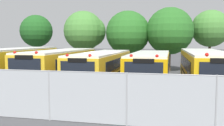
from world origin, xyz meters
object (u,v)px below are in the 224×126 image
at_px(tree_1, 86,31).
at_px(tree_2, 127,32).
at_px(tree_0, 36,31).
at_px(school_bus_0, 19,63).
at_px(school_bus_4, 205,68).
at_px(school_bus_3, 150,68).
at_px(tree_3, 170,30).
at_px(school_bus_1, 61,64).
at_px(school_bus_2, 102,66).
at_px(tree_4, 209,28).

xyz_separation_m(tree_1, tree_2, (5.01, -0.68, -0.19)).
distance_m(tree_0, tree_2, 11.92).
height_order(school_bus_0, school_bus_4, school_bus_0).
bearing_deg(tree_2, tree_0, 173.08).
height_order(school_bus_3, tree_3, tree_3).
xyz_separation_m(school_bus_0, tree_0, (-4.41, 10.67, 3.02)).
height_order(school_bus_4, tree_2, tree_2).
bearing_deg(school_bus_1, school_bus_4, 178.44).
xyz_separation_m(school_bus_2, tree_2, (0.47, 9.27, 2.84)).
bearing_deg(tree_4, tree_1, -175.54).
bearing_deg(tree_1, school_bus_2, -65.50).
height_order(tree_0, tree_4, tree_4).
bearing_deg(school_bus_1, tree_0, -52.69).
xyz_separation_m(tree_3, tree_4, (4.15, 2.05, 0.34)).
relative_size(school_bus_0, tree_2, 1.45).
distance_m(school_bus_1, tree_3, 12.61).
height_order(school_bus_0, school_bus_3, school_bus_0).
bearing_deg(school_bus_1, tree_4, -138.66).
xyz_separation_m(school_bus_1, school_bus_2, (3.37, -0.08, -0.06)).
height_order(tree_2, tree_3, tree_3).
relative_size(tree_0, tree_1, 0.97).
distance_m(tree_1, tree_4, 13.81).
bearing_deg(school_bus_3, school_bus_2, 0.63).
height_order(school_bus_1, school_bus_3, school_bus_1).
height_order(school_bus_0, tree_0, tree_0).
distance_m(school_bus_0, tree_0, 11.93).
height_order(school_bus_2, tree_0, tree_0).
bearing_deg(school_bus_3, tree_1, -49.69).
relative_size(school_bus_3, tree_0, 1.43).
bearing_deg(school_bus_4, school_bus_3, -3.09).
height_order(tree_0, tree_2, tree_2).
xyz_separation_m(school_bus_0, school_bus_3, (10.49, -0.08, -0.13)).
xyz_separation_m(school_bus_4, tree_4, (2.05, 11.30, 3.23)).
xyz_separation_m(tree_0, tree_1, (6.82, -0.75, -0.12)).
relative_size(school_bus_1, tree_1, 1.53).
distance_m(school_bus_3, tree_0, 18.63).
relative_size(school_bus_2, tree_0, 1.57).
bearing_deg(school_bus_4, tree_2, -54.47).
relative_size(school_bus_2, tree_3, 1.51).
distance_m(school_bus_2, tree_0, 15.92).
bearing_deg(tree_2, school_bus_4, -54.90).
bearing_deg(school_bus_0, school_bus_1, 179.50).
distance_m(school_bus_3, tree_1, 13.20).
bearing_deg(tree_0, tree_3, -5.99).
relative_size(school_bus_4, tree_0, 1.72).
relative_size(school_bus_3, tree_4, 1.41).
relative_size(school_bus_1, school_bus_2, 1.00).
height_order(school_bus_0, school_bus_2, school_bus_0).
xyz_separation_m(school_bus_1, school_bus_3, (6.91, -0.13, -0.07)).
distance_m(school_bus_4, tree_2, 11.98).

